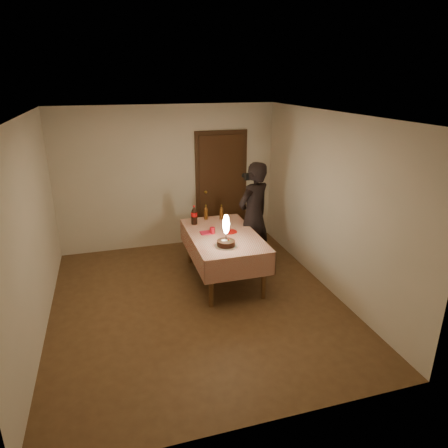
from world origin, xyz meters
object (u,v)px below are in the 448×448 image
Objects in this scene: dining_table at (223,240)px; red_cup at (212,230)px; clear_cup at (225,229)px; amber_bottle_right at (221,213)px; photographer at (253,216)px; amber_bottle_left at (206,213)px; red_plate at (230,232)px; birthday_cake at (226,238)px; cola_bottle at (194,215)px.

red_cup reaches higher than dining_table.
amber_bottle_right is at bearing 79.79° from clear_cup.
red_cup is 0.82m from photographer.
red_cup is at bearing -95.59° from amber_bottle_left.
red_plate is 0.86× the size of amber_bottle_left.
amber_bottle_left reaches higher than clear_cup.
red_cup is at bearing -174.37° from clear_cup.
amber_bottle_right is (0.10, 0.57, 0.07)m from clear_cup.
clear_cup is at bearing 74.46° from birthday_cake.
red_cup is 1.11× the size of clear_cup.
photographer reaches higher than dining_table.
clear_cup is 0.35× the size of amber_bottle_left.
amber_bottle_left is (0.24, 0.18, -0.03)m from cola_bottle.
dining_table is at bearing -83.23° from amber_bottle_left.
clear_cup is 0.62m from cola_bottle.
amber_bottle_right reaches higher than red_plate.
red_cup is 0.39× the size of amber_bottle_right.
red_cup is (-0.15, 0.06, 0.15)m from dining_table.
clear_cup is at bearing 54.55° from dining_table.
amber_bottle_right is at bearing 11.27° from cola_bottle.
red_plate is at bearing 23.92° from dining_table.
cola_bottle is (-0.24, 1.02, 0.03)m from birthday_cake.
red_plate is 2.20× the size of red_cup.
birthday_cake is at bearing -76.87° from cola_bottle.
birthday_cake reaches higher than dining_table.
clear_cup is at bearing -156.27° from photographer.
dining_table is 5.42× the size of cola_bottle.
dining_table is 0.74m from photographer.
cola_bottle is 0.97m from photographer.
dining_table is 0.77m from amber_bottle_left.
clear_cup is 0.35× the size of amber_bottle_right.
amber_bottle_left is (0.00, 1.19, -0.01)m from birthday_cake.
dining_table is 0.96× the size of photographer.
amber_bottle_left is 0.14× the size of photographer.
amber_bottle_left is 0.26m from amber_bottle_right.
birthday_cake reaches higher than red_plate.
amber_bottle_left reaches higher than red_plate.
clear_cup is at bearing -77.19° from amber_bottle_left.
red_plate is (0.22, 0.51, -0.12)m from birthday_cake.
cola_bottle is 1.25× the size of amber_bottle_right.
birthday_cake is 1.04m from cola_bottle.
cola_bottle is 0.50m from amber_bottle_right.
amber_bottle_right is at bearing -17.20° from amber_bottle_left.
photographer is at bearing 29.14° from red_plate.
birthday_cake is 1.19m from amber_bottle_left.
red_plate is at bearing -1.63° from red_cup.
red_cup is (-0.06, 0.52, -0.08)m from birthday_cake.
amber_bottle_right is 0.14× the size of photographer.
amber_bottle_right is (0.32, 0.59, 0.07)m from red_cup.
dining_table is at bearing -151.89° from photographer.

